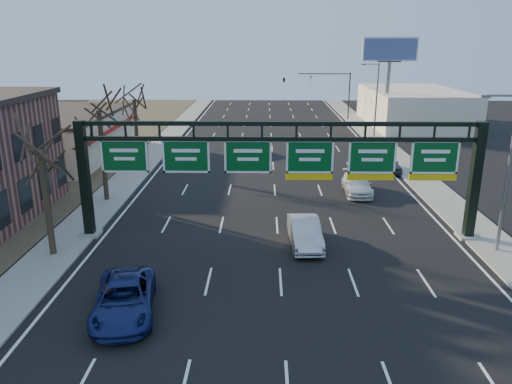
{
  "coord_description": "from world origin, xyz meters",
  "views": [
    {
      "loc": [
        -0.86,
        -20.8,
        11.76
      ],
      "look_at": [
        -1.33,
        7.0,
        3.2
      ],
      "focal_mm": 35.0,
      "sensor_mm": 36.0,
      "label": 1
    }
  ],
  "objects_px": {
    "sign_gantry": "(281,164)",
    "car_silver_sedan": "(305,232)",
    "car_white_wagon": "(357,184)",
    "car_blue_suv": "(124,299)"
  },
  "relations": [
    {
      "from": "car_blue_suv",
      "to": "car_white_wagon",
      "type": "relative_size",
      "value": 1.1
    },
    {
      "from": "car_blue_suv",
      "to": "car_silver_sedan",
      "type": "bearing_deg",
      "value": 33.06
    },
    {
      "from": "car_white_wagon",
      "to": "car_blue_suv",
      "type": "bearing_deg",
      "value": -124.55
    },
    {
      "from": "car_silver_sedan",
      "to": "car_white_wagon",
      "type": "height_order",
      "value": "car_silver_sedan"
    },
    {
      "from": "sign_gantry",
      "to": "car_white_wagon",
      "type": "bearing_deg",
      "value": 55.58
    },
    {
      "from": "car_silver_sedan",
      "to": "car_white_wagon",
      "type": "distance_m",
      "value": 11.65
    },
    {
      "from": "car_blue_suv",
      "to": "car_silver_sedan",
      "type": "xyz_separation_m",
      "value": [
        8.6,
        7.93,
        0.03
      ]
    },
    {
      "from": "car_silver_sedan",
      "to": "car_blue_suv",
      "type": "bearing_deg",
      "value": -140.34
    },
    {
      "from": "car_blue_suv",
      "to": "car_silver_sedan",
      "type": "height_order",
      "value": "car_silver_sedan"
    },
    {
      "from": "sign_gantry",
      "to": "car_silver_sedan",
      "type": "xyz_separation_m",
      "value": [
        1.41,
        -1.3,
        -3.83
      ]
    }
  ]
}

